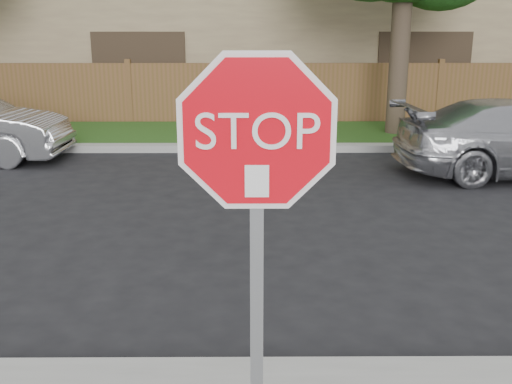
{
  "coord_description": "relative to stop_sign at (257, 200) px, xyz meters",
  "views": [
    {
      "loc": [
        -0.83,
        -4.14,
        2.63
      ],
      "look_at": [
        -0.81,
        -0.9,
        1.7
      ],
      "focal_mm": 42.0,
      "sensor_mm": 36.0,
      "label": 1
    }
  ],
  "objects": [
    {
      "name": "ground",
      "position": [
        0.81,
        1.48,
        -1.83
      ],
      "size": [
        90.0,
        90.0,
        0.0
      ],
      "primitive_type": "plane",
      "color": "black",
      "rests_on": "ground"
    },
    {
      "name": "far_curb",
      "position": [
        0.81,
        9.63,
        -1.75
      ],
      "size": [
        70.0,
        0.3,
        0.15
      ],
      "primitive_type": "cube",
      "color": "gray",
      "rests_on": "ground"
    },
    {
      "name": "grass_strip",
      "position": [
        0.81,
        11.28,
        -1.77
      ],
      "size": [
        70.0,
        3.0,
        0.12
      ],
      "primitive_type": "cube",
      "color": "#1E4714",
      "rests_on": "ground"
    },
    {
      "name": "fence",
      "position": [
        0.81,
        12.88,
        -1.03
      ],
      "size": [
        70.0,
        0.12,
        1.6
      ],
      "primitive_type": "cube",
      "color": "brown",
      "rests_on": "ground"
    },
    {
      "name": "stop_sign",
      "position": [
        0.0,
        0.0,
        0.0
      ],
      "size": [
        1.01,
        0.13,
        2.55
      ],
      "color": "gray",
      "rests_on": "sidewalk_near"
    }
  ]
}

